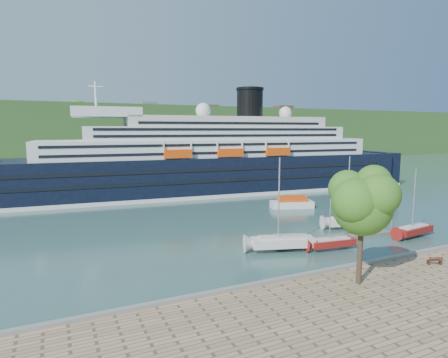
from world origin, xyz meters
TOP-DOWN VIEW (x-y plane):
  - ground at (0.00, 0.00)m, footprint 400.00×400.00m
  - far_hillside at (0.00, 145.00)m, footprint 400.00×50.00m
  - quay_coping at (0.00, -0.20)m, footprint 220.00×0.50m
  - cruise_ship at (0.97, 50.55)m, footprint 105.91×23.58m
  - park_bench at (4.09, -3.08)m, footprint 1.54×1.11m
  - promenade_tree at (-5.95, -3.36)m, footprint 6.65×6.65m
  - floating_pontoon at (3.21, 10.37)m, footprint 17.60×3.10m
  - sailboat_white_near at (-5.42, 9.15)m, footprint 8.43×4.58m
  - sailboat_red at (0.28, 7.23)m, footprint 6.40×2.45m
  - sailboat_white_far at (9.12, 13.67)m, footprint 7.96×4.12m
  - tender_launch at (9.75, 29.15)m, footprint 8.17×4.87m
  - sailboat_extra at (13.80, 6.94)m, footprint 6.94×2.69m

SIDE VIEW (x-z plane):
  - ground at x=0.00m, z-range 0.00..0.00m
  - floating_pontoon at x=3.21m, z-range 0.00..0.39m
  - tender_launch at x=9.75m, z-range 0.00..2.14m
  - quay_coping at x=0.00m, z-range 1.00..1.30m
  - park_bench at x=4.09m, z-range 1.00..1.91m
  - sailboat_red at x=0.28m, z-range 0.00..8.07m
  - sailboat_extra at x=13.80m, z-range 0.00..8.74m
  - sailboat_white_far at x=9.12m, z-range 0.00..9.91m
  - sailboat_white_near at x=-5.42m, z-range 0.00..10.49m
  - promenade_tree at x=-5.95m, z-range 1.00..12.02m
  - cruise_ship at x=0.97m, z-range 0.00..23.58m
  - far_hillside at x=0.00m, z-range 0.00..24.00m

